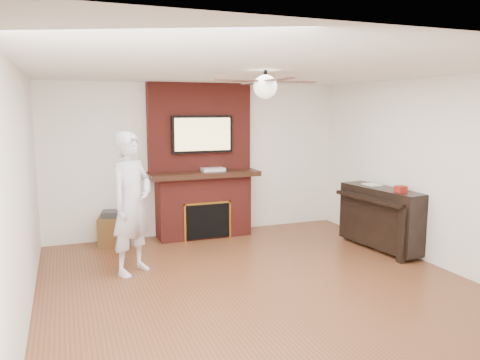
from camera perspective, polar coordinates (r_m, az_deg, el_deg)
name	(u,v)px	position (r m, az deg, el deg)	size (l,w,h in m)	color
room_shell	(264,183)	(5.27, 3.00, -0.42)	(5.36, 5.86, 2.86)	brown
fireplace	(202,176)	(7.68, -4.65, 0.50)	(1.78, 0.64, 2.50)	maroon
tv	(202,134)	(7.58, -4.62, 5.59)	(1.00, 0.08, 0.60)	black
ceiling_fan	(265,86)	(5.21, 3.10, 11.40)	(1.21, 1.21, 0.31)	black
person	(132,204)	(6.04, -13.07, -2.81)	(0.66, 0.44, 1.81)	silver
side_table	(115,229)	(7.50, -15.05, -5.81)	(0.55, 0.55, 0.53)	#563518
piano	(381,217)	(7.28, 16.87, -4.29)	(0.68, 1.46, 1.02)	black
cable_box	(213,169)	(7.62, -3.32, 1.29)	(0.37, 0.21, 0.05)	silver
candle_orange	(194,235)	(7.64, -5.57, -6.67)	(0.07, 0.07, 0.14)	orange
candle_green	(205,235)	(7.68, -4.23, -6.70)	(0.07, 0.07, 0.10)	#327D33
candle_cream	(210,234)	(7.69, -3.68, -6.60)	(0.08, 0.08, 0.12)	#C2AF9A
candle_blue	(214,235)	(7.71, -3.14, -6.71)	(0.06, 0.06, 0.08)	#305A91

